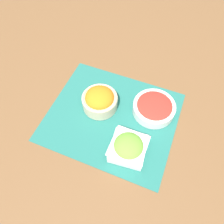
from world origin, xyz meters
name	(u,v)px	position (x,y,z in m)	size (l,w,h in m)	color
ground_plane	(112,117)	(0.00, 0.00, 0.00)	(3.00, 3.00, 0.00)	brown
placemat	(112,116)	(0.00, 0.00, 0.00)	(0.49, 0.42, 0.00)	#236B60
carrot_bowl	(100,100)	(-0.06, 0.03, 0.04)	(0.14, 0.14, 0.08)	beige
lettuce_bowl	(128,147)	(0.11, -0.11, 0.04)	(0.13, 0.13, 0.07)	white
tomato_bowl	(154,107)	(0.14, 0.08, 0.03)	(0.16, 0.16, 0.05)	white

